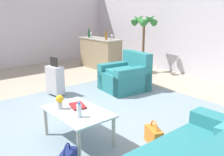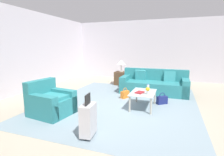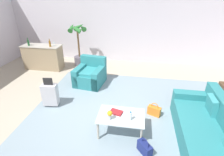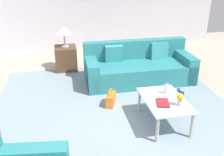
{
  "view_description": "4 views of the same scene",
  "coord_description": "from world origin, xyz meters",
  "px_view_note": "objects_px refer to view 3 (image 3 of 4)",
  "views": [
    {
      "loc": [
        3.18,
        -2.22,
        1.81
      ],
      "look_at": [
        0.06,
        0.42,
        0.7
      ],
      "focal_mm": 40.0,
      "sensor_mm": 36.0,
      "label": 1
    },
    {
      "loc": [
        -4.39,
        -1.28,
        1.71
      ],
      "look_at": [
        0.12,
        0.34,
        0.86
      ],
      "focal_mm": 28.0,
      "sensor_mm": 36.0,
      "label": 2
    },
    {
      "loc": [
        0.7,
        -3.47,
        2.85
      ],
      "look_at": [
        0.07,
        0.28,
        0.95
      ],
      "focal_mm": 28.0,
      "sensor_mm": 36.0,
      "label": 3
    },
    {
      "loc": [
        -2.91,
        1.05,
        2.44
      ],
      "look_at": [
        0.3,
        0.39,
        0.97
      ],
      "focal_mm": 40.0,
      "sensor_mm": 36.0,
      "label": 4
    }
  ],
  "objects_px": {
    "coffee_table": "(121,118)",
    "handbag_navy": "(145,148)",
    "suitcase_silver": "(50,94)",
    "couch": "(211,135)",
    "coffee_table_book": "(116,112)",
    "handbag_orange": "(154,111)",
    "potted_palm": "(79,45)",
    "bar_console": "(43,57)",
    "wine_bottle_amber": "(50,44)",
    "flower_vase": "(110,114)",
    "wine_glass_left_of_centre": "(54,43)",
    "wine_bottle_green": "(28,43)",
    "armchair": "(91,75)",
    "water_bottle": "(130,116)",
    "wine_glass_leftmost": "(29,42)"
  },
  "relations": [
    {
      "from": "couch",
      "to": "wine_bottle_amber",
      "type": "relative_size",
      "value": 8.04
    },
    {
      "from": "potted_palm",
      "to": "bar_console",
      "type": "bearing_deg",
      "value": -155.22
    },
    {
      "from": "armchair",
      "to": "flower_vase",
      "type": "xyz_separation_m",
      "value": [
        1.07,
        -2.32,
        0.28
      ]
    },
    {
      "from": "potted_palm",
      "to": "coffee_table_book",
      "type": "bearing_deg",
      "value": -60.12
    },
    {
      "from": "flower_vase",
      "to": "armchair",
      "type": "bearing_deg",
      "value": 114.78
    },
    {
      "from": "coffee_table",
      "to": "wine_bottle_amber",
      "type": "relative_size",
      "value": 3.33
    },
    {
      "from": "armchair",
      "to": "handbag_navy",
      "type": "height_order",
      "value": "armchair"
    },
    {
      "from": "coffee_table",
      "to": "handbag_orange",
      "type": "distance_m",
      "value": 1.1
    },
    {
      "from": "wine_glass_leftmost",
      "to": "wine_bottle_amber",
      "type": "relative_size",
      "value": 0.51
    },
    {
      "from": "wine_bottle_amber",
      "to": "suitcase_silver",
      "type": "height_order",
      "value": "wine_bottle_amber"
    },
    {
      "from": "water_bottle",
      "to": "couch",
      "type": "bearing_deg",
      "value": -0.0
    },
    {
      "from": "suitcase_silver",
      "to": "armchair",
      "type": "bearing_deg",
      "value": 64.25
    },
    {
      "from": "suitcase_silver",
      "to": "handbag_orange",
      "type": "relative_size",
      "value": 2.37
    },
    {
      "from": "armchair",
      "to": "bar_console",
      "type": "xyz_separation_m",
      "value": [
        -2.21,
        0.93,
        0.2
      ]
    },
    {
      "from": "suitcase_silver",
      "to": "couch",
      "type": "bearing_deg",
      "value": -11.89
    },
    {
      "from": "coffee_table",
      "to": "potted_palm",
      "type": "xyz_separation_m",
      "value": [
        -2.2,
        3.7,
        0.45
      ]
    },
    {
      "from": "wine_glass_left_of_centre",
      "to": "handbag_navy",
      "type": "height_order",
      "value": "wine_glass_left_of_centre"
    },
    {
      "from": "water_bottle",
      "to": "wine_bottle_amber",
      "type": "distance_m",
      "value": 4.52
    },
    {
      "from": "flower_vase",
      "to": "suitcase_silver",
      "type": "xyz_separation_m",
      "value": [
        -1.78,
        0.85,
        -0.22
      ]
    },
    {
      "from": "bar_console",
      "to": "handbag_navy",
      "type": "bearing_deg",
      "value": -41.73
    },
    {
      "from": "coffee_table_book",
      "to": "coffee_table",
      "type": "bearing_deg",
      "value": -18.98
    },
    {
      "from": "flower_vase",
      "to": "handbag_navy",
      "type": "bearing_deg",
      "value": -24.48
    },
    {
      "from": "coffee_table_book",
      "to": "wine_glass_leftmost",
      "type": "xyz_separation_m",
      "value": [
        -3.9,
        3.05,
        0.59
      ]
    },
    {
      "from": "wine_glass_left_of_centre",
      "to": "potted_palm",
      "type": "distance_m",
      "value": 0.98
    },
    {
      "from": "handbag_orange",
      "to": "bar_console",
      "type": "bearing_deg",
      "value": 151.07
    },
    {
      "from": "bar_console",
      "to": "wine_bottle_amber",
      "type": "height_order",
      "value": "wine_bottle_amber"
    },
    {
      "from": "suitcase_silver",
      "to": "handbag_navy",
      "type": "xyz_separation_m",
      "value": [
        2.52,
        -1.19,
        -0.23
      ]
    },
    {
      "from": "couch",
      "to": "wine_bottle_green",
      "type": "relative_size",
      "value": 8.04
    },
    {
      "from": "flower_vase",
      "to": "handbag_navy",
      "type": "xyz_separation_m",
      "value": [
        0.74,
        -0.34,
        -0.45
      ]
    },
    {
      "from": "coffee_table",
      "to": "wine_bottle_amber",
      "type": "bearing_deg",
      "value": 135.67
    },
    {
      "from": "coffee_table_book",
      "to": "wine_glass_left_of_centre",
      "type": "height_order",
      "value": "wine_glass_left_of_centre"
    },
    {
      "from": "couch",
      "to": "flower_vase",
      "type": "relative_size",
      "value": 11.77
    },
    {
      "from": "couch",
      "to": "potted_palm",
      "type": "bearing_deg",
      "value": 136.47
    },
    {
      "from": "flower_vase",
      "to": "wine_glass_left_of_centre",
      "type": "bearing_deg",
      "value": 129.94
    },
    {
      "from": "handbag_navy",
      "to": "handbag_orange",
      "type": "bearing_deg",
      "value": 78.98
    },
    {
      "from": "water_bottle",
      "to": "bar_console",
      "type": "relative_size",
      "value": 0.13
    },
    {
      "from": "flower_vase",
      "to": "suitcase_silver",
      "type": "relative_size",
      "value": 0.24
    },
    {
      "from": "coffee_table_book",
      "to": "suitcase_silver",
      "type": "bearing_deg",
      "value": 176.46
    },
    {
      "from": "handbag_navy",
      "to": "coffee_table_book",
      "type": "bearing_deg",
      "value": 138.56
    },
    {
      "from": "coffee_table",
      "to": "handbag_navy",
      "type": "distance_m",
      "value": 0.77
    },
    {
      "from": "armchair",
      "to": "wine_glass_leftmost",
      "type": "bearing_deg",
      "value": 160.71
    },
    {
      "from": "couch",
      "to": "potted_palm",
      "type": "distance_m",
      "value": 5.54
    },
    {
      "from": "coffee_table_book",
      "to": "wine_glass_leftmost",
      "type": "bearing_deg",
      "value": 156.72
    },
    {
      "from": "flower_vase",
      "to": "potted_palm",
      "type": "bearing_deg",
      "value": 117.22
    },
    {
      "from": "coffee_table",
      "to": "suitcase_silver",
      "type": "xyz_separation_m",
      "value": [
        -2.0,
        0.7,
        -0.04
      ]
    },
    {
      "from": "armchair",
      "to": "bar_console",
      "type": "distance_m",
      "value": 2.4
    },
    {
      "from": "armchair",
      "to": "coffee_table_book",
      "type": "height_order",
      "value": "armchair"
    },
    {
      "from": "armchair",
      "to": "coffee_table_book",
      "type": "relative_size",
      "value": 3.81
    },
    {
      "from": "bar_console",
      "to": "handbag_orange",
      "type": "relative_size",
      "value": 4.25
    },
    {
      "from": "coffee_table",
      "to": "armchair",
      "type": "bearing_deg",
      "value": 120.75
    }
  ]
}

